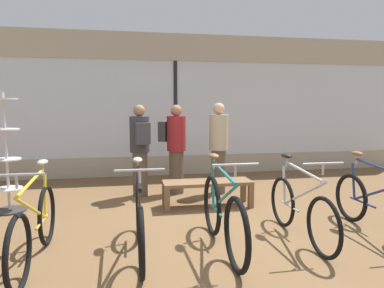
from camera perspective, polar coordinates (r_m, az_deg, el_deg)
name	(u,v)px	position (r m, az deg, el deg)	size (l,w,h in m)	color
ground_plane	(217,235)	(4.41, 4.14, -14.89)	(24.00, 24.00, 0.00)	brown
shop_back_wall	(175,104)	(7.86, -2.80, 6.70)	(12.00, 0.08, 3.20)	#B2A893
bicycle_far_left	(35,227)	(3.88, -24.71, -12.42)	(0.46, 1.73, 1.03)	black
bicycle_left	(139,220)	(3.79, -8.75, -12.44)	(0.46, 1.68, 1.02)	black
bicycle_center	(222,215)	(3.87, 5.09, -11.69)	(0.46, 1.72, 1.05)	black
bicycle_right	(300,209)	(4.35, 17.56, -10.28)	(0.46, 1.64, 1.01)	black
bicycle_far_right	(378,206)	(4.87, 28.55, -9.02)	(0.46, 1.74, 1.01)	black
accessory_rack	(7,164)	(5.83, -28.46, -2.88)	(0.48, 0.48, 1.80)	#333333
display_bench	(207,185)	(5.45, 2.57, -6.92)	(1.40, 0.44, 0.42)	brown
customer_near_rack	(175,146)	(6.21, -2.80, -0.35)	(0.56, 0.50, 1.61)	brown
customer_by_window	(219,146)	(6.20, 4.45, -0.42)	(0.41, 0.41, 1.65)	brown
customer_mid_floor	(140,148)	(6.05, -8.66, -0.58)	(0.40, 0.53, 1.62)	brown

